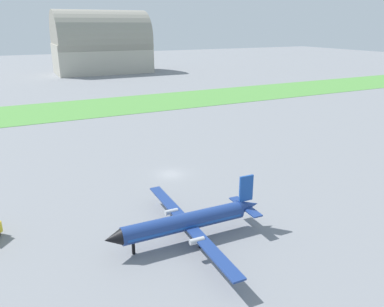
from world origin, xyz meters
name	(u,v)px	position (x,y,z in m)	size (l,w,h in m)	color
ground_plane	(171,174)	(0.00, 0.00, 0.00)	(600.00, 600.00, 0.00)	gray
grass_taxiway_strip	(93,108)	(0.00, 60.41, 0.04)	(360.00, 28.00, 0.08)	#549342
airplane_foreground_turboprop	(188,221)	(-6.40, -19.94, 2.50)	(19.53, 22.83, 6.84)	navy
hangar_distant	(102,45)	(25.10, 147.65, 14.17)	(47.86, 27.76, 31.39)	#B2AD9E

